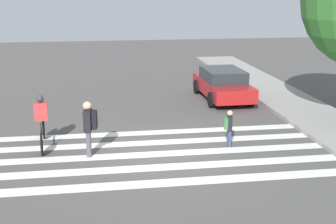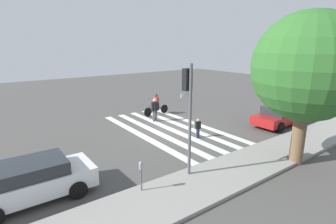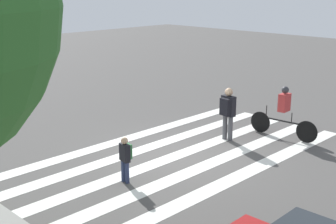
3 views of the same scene
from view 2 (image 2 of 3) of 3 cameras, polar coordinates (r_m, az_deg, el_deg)
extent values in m
plane|color=#4C4947|center=(16.81, 0.48, -3.73)|extent=(60.00, 60.00, 0.00)
cube|color=gray|center=(12.68, 17.85, -10.47)|extent=(36.00, 2.50, 0.14)
cube|color=silver|center=(18.08, 5.84, -2.46)|extent=(0.48, 10.00, 0.01)
cube|color=silver|center=(17.42, 3.26, -3.07)|extent=(0.48, 10.00, 0.01)
cube|color=silver|center=(16.81, 0.48, -3.72)|extent=(0.48, 10.00, 0.01)
cube|color=silver|center=(16.24, -2.50, -4.40)|extent=(0.48, 10.00, 0.01)
cube|color=silver|center=(15.72, -5.69, -5.12)|extent=(0.48, 10.00, 0.01)
cylinder|color=#515456|center=(10.24, 4.80, -2.45)|extent=(0.12, 0.12, 4.61)
cube|color=black|center=(10.03, 4.22, 7.06)|extent=(0.32, 0.26, 0.84)
cube|color=silver|center=(10.13, 4.15, 3.70)|extent=(0.60, 0.02, 0.16)
sphere|color=#590F0F|center=(10.13, 3.65, 8.46)|extent=(0.15, 0.15, 0.15)
sphere|color=#59470F|center=(10.15, 3.63, 7.16)|extent=(0.15, 0.15, 0.15)
sphere|color=red|center=(10.19, 3.61, 5.88)|extent=(0.15, 0.15, 0.15)
cylinder|color=#515456|center=(9.81, -5.82, -14.82)|extent=(0.06, 0.06, 0.99)
cylinder|color=gray|center=(9.52, -5.92, -11.66)|extent=(0.15, 0.15, 0.22)
sphere|color=gray|center=(9.48, -5.94, -11.06)|extent=(0.14, 0.14, 0.14)
cylinder|color=brown|center=(13.11, 26.53, -4.68)|extent=(0.58, 0.58, 2.62)
sphere|color=#2D6628|center=(12.52, 28.13, 8.64)|extent=(4.64, 4.64, 4.64)
cylinder|color=#4C4C51|center=(18.44, -2.62, -0.81)|extent=(0.14, 0.14, 0.77)
cylinder|color=#4C4C51|center=(18.34, -3.15, -0.91)|extent=(0.14, 0.14, 0.77)
cube|color=black|center=(18.22, -2.91, 1.24)|extent=(0.47, 0.26, 0.61)
sphere|color=tan|center=(18.12, -2.93, 2.55)|extent=(0.24, 0.24, 0.24)
cube|color=black|center=(18.08, -2.54, 1.14)|extent=(0.36, 0.20, 0.51)
cylinder|color=navy|center=(15.37, 6.70, -4.55)|extent=(0.10, 0.10, 0.54)
cylinder|color=navy|center=(15.28, 6.30, -4.66)|extent=(0.10, 0.10, 0.54)
cube|color=black|center=(15.17, 6.55, -2.87)|extent=(0.34, 0.21, 0.43)
sphere|color=tan|center=(15.08, 6.58, -1.78)|extent=(0.17, 0.17, 0.17)
cube|color=#2D6638|center=(15.24, 6.16, -2.77)|extent=(0.26, 0.16, 0.36)
cylinder|color=black|center=(19.66, -4.39, -0.02)|extent=(0.67, 0.08, 0.67)
cylinder|color=black|center=(20.58, -0.80, 0.70)|extent=(0.67, 0.08, 0.67)
cube|color=black|center=(20.06, -2.56, 0.86)|extent=(1.34, 0.12, 0.04)
cylinder|color=black|center=(20.19, -1.94, 1.42)|extent=(0.03, 0.03, 0.32)
cylinder|color=black|center=(19.67, -3.94, 1.16)|extent=(0.03, 0.03, 0.40)
cube|color=#B73333|center=(19.93, -2.58, 2.52)|extent=(0.26, 0.41, 0.55)
sphere|color=#333338|center=(19.85, -2.59, 3.64)|extent=(0.22, 0.22, 0.22)
cube|color=maroon|center=(18.98, 23.19, -1.07)|extent=(4.27, 1.77, 0.57)
cube|color=#23282D|center=(18.85, 23.35, 0.50)|extent=(2.36, 1.60, 0.50)
cylinder|color=black|center=(17.54, 23.28, -3.08)|extent=(0.64, 0.21, 0.64)
cylinder|color=black|center=(18.37, 18.81, -1.89)|extent=(0.64, 0.21, 0.64)
cylinder|color=black|center=(19.80, 27.12, -1.57)|extent=(0.64, 0.21, 0.64)
cylinder|color=black|center=(20.54, 22.99, -0.57)|extent=(0.64, 0.21, 0.64)
cube|color=silver|center=(10.52, -27.36, -13.64)|extent=(4.10, 1.74, 0.70)
cube|color=#23282D|center=(10.27, -27.74, -10.80)|extent=(2.25, 1.60, 0.45)
cylinder|color=black|center=(10.12, -18.99, -15.74)|extent=(0.64, 0.20, 0.64)
cylinder|color=black|center=(11.59, -21.60, -11.93)|extent=(0.64, 0.20, 0.64)
camera|label=1|loc=(14.92, -49.55, 7.57)|focal=50.00mm
camera|label=3|loc=(18.35, 42.31, 8.92)|focal=50.00mm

